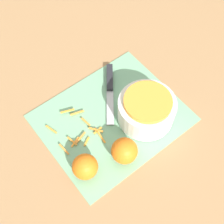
# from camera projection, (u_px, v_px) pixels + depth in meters

# --- Properties ---
(ground_plane) EXTENTS (4.00, 4.00, 0.00)m
(ground_plane) POSITION_uv_depth(u_px,v_px,m) (112.00, 118.00, 0.96)
(ground_plane) COLOR #9E754C
(cutting_board) EXTENTS (0.42, 0.35, 0.01)m
(cutting_board) POSITION_uv_depth(u_px,v_px,m) (112.00, 117.00, 0.96)
(cutting_board) COLOR #75AD84
(cutting_board) RESTS_ON ground_plane
(bowl_speckled) EXTENTS (0.17, 0.17, 0.09)m
(bowl_speckled) POSITION_uv_depth(u_px,v_px,m) (147.00, 109.00, 0.92)
(bowl_speckled) COLOR silver
(bowl_speckled) RESTS_ON cutting_board
(knife) EXTENTS (0.15, 0.19, 0.02)m
(knife) POSITION_uv_depth(u_px,v_px,m) (110.00, 83.00, 1.01)
(knife) COLOR #232328
(knife) RESTS_ON cutting_board
(orange_left) EXTENTS (0.07, 0.07, 0.07)m
(orange_left) POSITION_uv_depth(u_px,v_px,m) (124.00, 151.00, 0.86)
(orange_left) COLOR orange
(orange_left) RESTS_ON cutting_board
(orange_right) EXTENTS (0.07, 0.07, 0.07)m
(orange_right) POSITION_uv_depth(u_px,v_px,m) (85.00, 167.00, 0.83)
(orange_right) COLOR orange
(orange_right) RESTS_ON cutting_board
(peel_pile) EXTENTS (0.13, 0.17, 0.01)m
(peel_pile) POSITION_uv_depth(u_px,v_px,m) (80.00, 131.00, 0.93)
(peel_pile) COLOR #F89D2F
(peel_pile) RESTS_ON cutting_board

